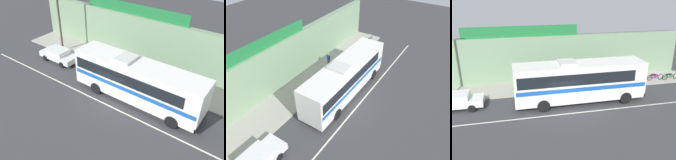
{
  "view_description": "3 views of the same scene",
  "coord_description": "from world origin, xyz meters",
  "views": [
    {
      "loc": [
        9.95,
        -13.25,
        13.01
      ],
      "look_at": [
        -0.59,
        0.87,
        1.29
      ],
      "focal_mm": 39.6,
      "sensor_mm": 36.0,
      "label": 1
    },
    {
      "loc": [
        -12.8,
        -7.41,
        14.18
      ],
      "look_at": [
        1.37,
        1.81,
        1.56
      ],
      "focal_mm": 35.18,
      "sensor_mm": 36.0,
      "label": 2
    },
    {
      "loc": [
        -3.92,
        -17.53,
        9.31
      ],
      "look_at": [
        0.52,
        2.1,
        1.8
      ],
      "focal_mm": 39.05,
      "sensor_mm": 36.0,
      "label": 3
    }
  ],
  "objects": [
    {
      "name": "storefront_billboard",
      "position": [
        -2.72,
        7.35,
        5.35
      ],
      "size": [
        11.6,
        0.12,
        1.1
      ],
      "primitive_type": "cube",
      "color": "#1E7538",
      "rests_on": "storefront_facade"
    },
    {
      "name": "motorcycle_blue",
      "position": [
        11.03,
        4.28,
        0.57
      ],
      "size": [
        1.89,
        0.56,
        0.94
      ],
      "color": "black",
      "rests_on": "sidewalk_slab"
    },
    {
      "name": "motorcycle_black",
      "position": [
        12.73,
        4.05,
        0.57
      ],
      "size": [
        1.93,
        0.56,
        0.94
      ],
      "color": "black",
      "rests_on": "sidewalk_slab"
    },
    {
      "name": "intercity_bus",
      "position": [
        1.62,
        1.18,
        2.07
      ],
      "size": [
        11.16,
        2.68,
        3.78
      ],
      "color": "white",
      "rests_on": "ground_plane"
    },
    {
      "name": "storefront_facade",
      "position": [
        0.0,
        7.35,
        2.4
      ],
      "size": [
        30.0,
        0.7,
        4.8
      ],
      "primitive_type": "cube",
      "color": "gray",
      "rests_on": "ground_plane"
    },
    {
      "name": "pedestrian_far_right",
      "position": [
        4.7,
        5.29,
        1.13
      ],
      "size": [
        0.3,
        0.48,
        1.7
      ],
      "color": "brown",
      "rests_on": "sidewalk_slab"
    },
    {
      "name": "ground_plane",
      "position": [
        0.0,
        0.0,
        0.0
      ],
      "size": [
        70.0,
        70.0,
        0.0
      ],
      "primitive_type": "plane",
      "color": "#3A3A3D"
    },
    {
      "name": "road_center_stripe",
      "position": [
        0.0,
        -0.8,
        0.0
      ],
      "size": [
        30.0,
        0.14,
        0.01
      ],
      "primitive_type": "cube",
      "color": "silver",
      "rests_on": "ground_plane"
    },
    {
      "name": "sidewalk_slab",
      "position": [
        0.0,
        5.2,
        0.07
      ],
      "size": [
        30.0,
        3.6,
        0.14
      ],
      "primitive_type": "cube",
      "color": "#A8A399",
      "rests_on": "ground_plane"
    },
    {
      "name": "parked_car",
      "position": [
        -8.56,
        2.08,
        0.74
      ],
      "size": [
        4.28,
        1.88,
        1.37
      ],
      "color": "silver",
      "rests_on": "ground_plane"
    }
  ]
}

